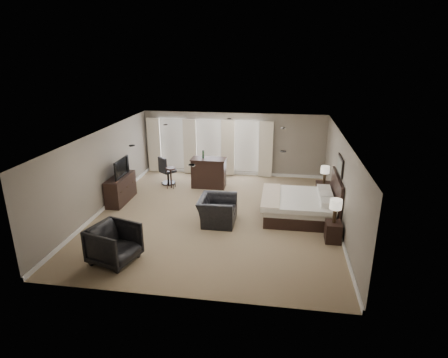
# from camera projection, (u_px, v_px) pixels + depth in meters

# --- Properties ---
(room) EXTENTS (7.60, 8.60, 2.64)m
(room) POSITION_uv_depth(u_px,v_px,m) (216.00, 177.00, 11.52)
(room) COLOR #887356
(room) RESTS_ON ground
(window_bay) EXTENTS (5.25, 0.20, 2.30)m
(window_bay) POSITION_uv_depth(u_px,v_px,m) (209.00, 146.00, 15.53)
(window_bay) COLOR silver
(window_bay) RESTS_ON room
(bed) EXTENTS (2.22, 2.12, 1.41)m
(bed) POSITION_uv_depth(u_px,v_px,m) (299.00, 196.00, 11.59)
(bed) COLOR silver
(bed) RESTS_ON ground
(nightstand_near) EXTENTS (0.42, 0.51, 0.56)m
(nightstand_near) POSITION_uv_depth(u_px,v_px,m) (333.00, 232.00, 10.25)
(nightstand_near) COLOR black
(nightstand_near) RESTS_ON ground
(nightstand_far) EXTENTS (0.50, 0.61, 0.66)m
(nightstand_far) POSITION_uv_depth(u_px,v_px,m) (323.00, 192.00, 12.94)
(nightstand_far) COLOR black
(nightstand_far) RESTS_ON ground
(lamp_near) EXTENTS (0.33, 0.33, 0.67)m
(lamp_near) POSITION_uv_depth(u_px,v_px,m) (335.00, 211.00, 10.05)
(lamp_near) COLOR beige
(lamp_near) RESTS_ON nightstand_near
(lamp_far) EXTENTS (0.30, 0.30, 0.61)m
(lamp_far) POSITION_uv_depth(u_px,v_px,m) (325.00, 175.00, 12.73)
(lamp_far) COLOR beige
(lamp_far) RESTS_ON nightstand_far
(wall_art) EXTENTS (0.04, 0.96, 0.56)m
(wall_art) POSITION_uv_depth(u_px,v_px,m) (340.00, 166.00, 11.09)
(wall_art) COLOR slate
(wall_art) RESTS_ON room
(dresser) EXTENTS (0.51, 1.57, 0.91)m
(dresser) POSITION_uv_depth(u_px,v_px,m) (121.00, 189.00, 12.90)
(dresser) COLOR black
(dresser) RESTS_ON ground
(tv) EXTENTS (0.63, 1.09, 0.14)m
(tv) POSITION_uv_depth(u_px,v_px,m) (119.00, 174.00, 12.73)
(tv) COLOR black
(tv) RESTS_ON dresser
(armchair_near) EXTENTS (0.80, 1.24, 1.08)m
(armchair_near) POSITION_uv_depth(u_px,v_px,m) (217.00, 206.00, 11.29)
(armchair_near) COLOR black
(armchair_near) RESTS_ON ground
(armchair_far) EXTENTS (1.22, 1.26, 1.06)m
(armchair_far) POSITION_uv_depth(u_px,v_px,m) (114.00, 242.00, 9.17)
(armchair_far) COLOR black
(armchair_far) RESTS_ON ground
(bar_counter) EXTENTS (1.31, 0.68, 1.14)m
(bar_counter) POSITION_uv_depth(u_px,v_px,m) (209.00, 173.00, 14.25)
(bar_counter) COLOR black
(bar_counter) RESTS_ON ground
(bar_stool_left) EXTENTS (0.46, 0.46, 0.81)m
(bar_stool_left) POSITION_uv_depth(u_px,v_px,m) (171.00, 178.00, 14.19)
(bar_stool_left) COLOR black
(bar_stool_left) RESTS_ON ground
(bar_stool_right) EXTENTS (0.42, 0.42, 0.74)m
(bar_stool_right) POSITION_uv_depth(u_px,v_px,m) (199.00, 169.00, 15.33)
(bar_stool_right) COLOR black
(bar_stool_right) RESTS_ON ground
(desk_chair) EXTENTS (0.79, 0.79, 1.11)m
(desk_chair) POSITION_uv_depth(u_px,v_px,m) (168.00, 170.00, 14.60)
(desk_chair) COLOR black
(desk_chair) RESTS_ON ground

